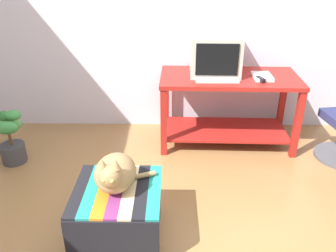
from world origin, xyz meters
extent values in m
cube|color=silver|center=(0.00, 2.05, 1.30)|extent=(8.00, 0.10, 2.60)
cube|color=maroon|center=(-0.10, 1.33, 0.34)|extent=(0.06, 0.06, 0.68)
cube|color=maroon|center=(1.16, 1.30, 0.34)|extent=(0.06, 0.06, 0.68)
cube|color=maroon|center=(1.17, 1.87, 0.34)|extent=(0.06, 0.06, 0.68)
cube|color=maroon|center=(-0.09, 1.90, 0.34)|extent=(0.06, 0.06, 0.68)
cube|color=maroon|center=(0.53, 1.60, 0.14)|extent=(1.24, 0.58, 0.02)
cube|color=maroon|center=(0.53, 1.60, 0.70)|extent=(1.35, 0.67, 0.04)
cube|color=#BCB7A8|center=(0.39, 1.70, 0.73)|extent=(0.34, 0.34, 0.02)
cube|color=#BCB7A8|center=(0.39, 1.70, 0.91)|extent=(0.48, 0.48, 0.38)
cube|color=black|center=(0.38, 1.46, 0.92)|extent=(0.39, 0.02, 0.29)
cube|color=beige|center=(0.39, 1.46, 0.73)|extent=(0.40, 0.15, 0.02)
cube|color=white|center=(0.83, 1.54, 0.74)|extent=(0.17, 0.25, 0.03)
cube|color=#7A664C|center=(-0.39, 0.23, 0.18)|extent=(0.56, 0.54, 0.37)
cube|color=black|center=(-0.39, -0.07, 0.22)|extent=(0.58, 0.01, 0.29)
cube|color=black|center=(-0.64, 0.23, 0.38)|extent=(0.08, 0.59, 0.02)
cube|color=#1E897A|center=(-0.55, 0.23, 0.38)|extent=(0.08, 0.59, 0.02)
cube|color=orange|center=(-0.47, 0.23, 0.38)|extent=(0.08, 0.59, 0.02)
cube|color=#7A2D6B|center=(-0.39, 0.23, 0.38)|extent=(0.08, 0.59, 0.02)
cube|color=beige|center=(-0.30, 0.23, 0.38)|extent=(0.08, 0.59, 0.02)
cube|color=black|center=(-0.22, 0.23, 0.38)|extent=(0.08, 0.59, 0.02)
cube|color=#1E897A|center=(-0.14, 0.23, 0.38)|extent=(0.08, 0.59, 0.02)
ellipsoid|color=#9E7A4C|center=(-0.39, 0.26, 0.50)|extent=(0.30, 0.37, 0.23)
sphere|color=#9E7A4C|center=(-0.40, 0.13, 0.56)|extent=(0.15, 0.15, 0.15)
cylinder|color=#9E7A4C|center=(-0.27, 0.34, 0.41)|extent=(0.27, 0.13, 0.04)
cone|color=#9E7A4C|center=(-0.44, 0.13, 0.65)|extent=(0.06, 0.06, 0.07)
cone|color=#9E7A4C|center=(-0.36, 0.12, 0.65)|extent=(0.06, 0.06, 0.07)
sphere|color=#C6D151|center=(-0.43, 0.06, 0.57)|extent=(0.02, 0.02, 0.02)
sphere|color=#C6D151|center=(-0.38, 0.06, 0.57)|extent=(0.02, 0.02, 0.02)
cylinder|color=#3D3D42|center=(-1.53, 1.17, 0.09)|extent=(0.23, 0.23, 0.18)
cylinder|color=brown|center=(-1.53, 1.17, 0.24)|extent=(0.03, 0.03, 0.12)
ellipsoid|color=#38843D|center=(-1.44, 1.15, 0.50)|extent=(0.14, 0.13, 0.09)
ellipsoid|color=#4C8E42|center=(-1.50, 1.26, 0.35)|extent=(0.15, 0.15, 0.09)
ellipsoid|color=#2D7033|center=(-1.60, 1.26, 0.43)|extent=(0.17, 0.12, 0.11)
ellipsoid|color=#38843D|center=(-1.46, 1.03, 0.43)|extent=(0.21, 0.11, 0.12)
cube|color=black|center=(0.79, 1.44, 0.74)|extent=(0.07, 0.12, 0.04)
camera|label=1|loc=(-0.02, -1.67, 1.81)|focal=37.59mm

